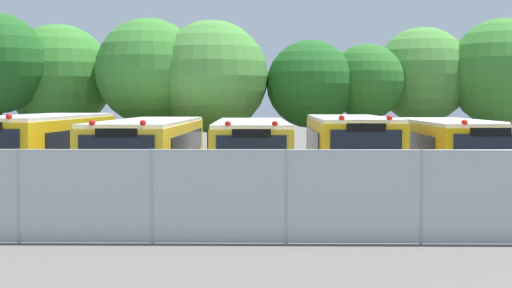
# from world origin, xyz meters

# --- Properties ---
(ground_plane) EXTENTS (160.00, 160.00, 0.00)m
(ground_plane) POSITION_xyz_m (0.00, 0.00, 0.00)
(ground_plane) COLOR #595651
(school_bus_0) EXTENTS (2.80, 10.93, 2.72)m
(school_bus_0) POSITION_xyz_m (-6.98, -0.17, 1.43)
(school_bus_0) COLOR yellow
(school_bus_0) RESTS_ON ground_plane
(school_bus_1) EXTENTS (2.68, 11.44, 2.55)m
(school_bus_1) POSITION_xyz_m (-3.36, -0.05, 1.35)
(school_bus_1) COLOR yellow
(school_bus_1) RESTS_ON ground_plane
(school_bus_2) EXTENTS (2.66, 10.48, 2.52)m
(school_bus_2) POSITION_xyz_m (0.08, 0.08, 1.33)
(school_bus_2) COLOR yellow
(school_bus_2) RESTS_ON ground_plane
(school_bus_3) EXTENTS (2.55, 9.34, 2.66)m
(school_bus_3) POSITION_xyz_m (3.43, 0.06, 1.40)
(school_bus_3) COLOR yellow
(school_bus_3) RESTS_ON ground_plane
(school_bus_4) EXTENTS (2.62, 9.87, 2.54)m
(school_bus_4) POSITION_xyz_m (6.90, 0.18, 1.34)
(school_bus_4) COLOR #EAA80C
(school_bus_4) RESTS_ON ground_plane
(tree_1) EXTENTS (5.06, 5.06, 6.71)m
(tree_1) POSITION_xyz_m (-9.29, 10.27, 4.16)
(tree_1) COLOR #4C3823
(tree_1) RESTS_ON ground_plane
(tree_2) EXTENTS (4.83, 4.83, 6.85)m
(tree_2) POSITION_xyz_m (-4.74, 8.94, 4.43)
(tree_2) COLOR #4C3823
(tree_2) RESTS_ON ground_plane
(tree_3) EXTENTS (5.14, 5.14, 6.75)m
(tree_3) POSITION_xyz_m (-2.07, 8.89, 4.12)
(tree_3) COLOR #4C3823
(tree_3) RESTS_ON ground_plane
(tree_4) EXTENTS (4.02, 4.02, 5.86)m
(tree_4) POSITION_xyz_m (2.69, 9.16, 3.93)
(tree_4) COLOR #4C3823
(tree_4) RESTS_ON ground_plane
(tree_5) EXTENTS (3.50, 3.50, 5.72)m
(tree_5) POSITION_xyz_m (5.15, 9.51, 4.06)
(tree_5) COLOR #4C3823
(tree_5) RESTS_ON ground_plane
(tree_6) EXTENTS (4.60, 4.60, 6.62)m
(tree_6) POSITION_xyz_m (8.02, 10.94, 4.44)
(tree_6) COLOR #4C3823
(tree_6) RESTS_ON ground_plane
(tree_7) EXTENTS (5.14, 5.14, 6.95)m
(tree_7) POSITION_xyz_m (11.61, 10.09, 4.36)
(tree_7) COLOR #4C3823
(tree_7) RESTS_ON ground_plane
(chainlink_fence) EXTENTS (20.17, 0.07, 2.03)m
(chainlink_fence) POSITION_xyz_m (-0.38, -9.90, 1.05)
(chainlink_fence) COLOR #9EA0A3
(chainlink_fence) RESTS_ON ground_plane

